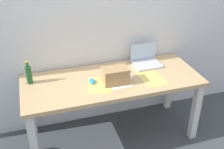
{
  "coord_description": "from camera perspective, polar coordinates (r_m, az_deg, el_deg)",
  "views": [
    {
      "loc": [
        -0.72,
        -2.31,
        2.12
      ],
      "look_at": [
        0.0,
        0.0,
        0.77
      ],
      "focal_mm": 44.82,
      "sensor_mm": 36.0,
      "label": 1
    }
  ],
  "objects": [
    {
      "name": "ground_plane",
      "position": [
        3.22,
        0.0,
        -12.06
      ],
      "size": [
        8.0,
        8.0,
        0.0
      ],
      "primitive_type": "plane",
      "color": "#42474C"
    },
    {
      "name": "back_wall",
      "position": [
        2.94,
        -2.48,
        12.93
      ],
      "size": [
        5.2,
        0.08,
        2.6
      ],
      "primitive_type": "cube",
      "color": "white",
      "rests_on": "ground"
    },
    {
      "name": "desk",
      "position": [
        2.84,
        0.0,
        -2.54
      ],
      "size": [
        1.78,
        0.71,
        0.72
      ],
      "color": "tan",
      "rests_on": "ground"
    },
    {
      "name": "laptop_right",
      "position": [
        3.09,
        6.94,
        2.87
      ],
      "size": [
        0.3,
        0.25,
        0.21
      ],
      "color": "silver",
      "rests_on": "desk"
    },
    {
      "name": "beer_bottle",
      "position": [
        2.8,
        -16.61,
        0.02
      ],
      "size": [
        0.06,
        0.06,
        0.24
      ],
      "color": "#1E5123",
      "rests_on": "desk"
    },
    {
      "name": "computer_mouse",
      "position": [
        2.73,
        -4.11,
        -1.36
      ],
      "size": [
        0.06,
        0.1,
        0.03
      ],
      "primitive_type": "ellipsoid",
      "rotation": [
        0.0,
        0.0,
        -0.01
      ],
      "color": "#338CC6",
      "rests_on": "desk"
    },
    {
      "name": "cardboard_box",
      "position": [
        2.69,
        0.67,
        -0.21
      ],
      "size": [
        0.25,
        0.17,
        0.16
      ],
      "primitive_type": "cube",
      "rotation": [
        0.0,
        0.0,
        -0.0
      ],
      "color": "tan",
      "rests_on": "desk"
    },
    {
      "name": "paper_sheet_near_back",
      "position": [
        2.89,
        1.23,
        0.24
      ],
      "size": [
        0.25,
        0.32,
        0.0
      ],
      "primitive_type": "cube",
      "rotation": [
        0.0,
        0.0,
        0.15
      ],
      "color": "white",
      "rests_on": "desk"
    },
    {
      "name": "paper_sheet_center",
      "position": [
        2.76,
        0.99,
        -1.35
      ],
      "size": [
        0.24,
        0.31,
        0.0
      ],
      "primitive_type": "cube",
      "rotation": [
        0.0,
        0.0,
        0.09
      ],
      "color": "white",
      "rests_on": "desk"
    },
    {
      "name": "paper_yellow_folder",
      "position": [
        2.69,
        -2.64,
        -2.17
      ],
      "size": [
        0.27,
        0.34,
        0.0
      ],
      "primitive_type": "cube",
      "rotation": [
        0.0,
        0.0,
        -0.23
      ],
      "color": "#F4E06B",
      "rests_on": "desk"
    },
    {
      "name": "paper_sheet_front_right",
      "position": [
        2.82,
        8.2,
        -0.86
      ],
      "size": [
        0.22,
        0.3,
        0.0
      ],
      "primitive_type": "cube",
      "rotation": [
        0.0,
        0.0,
        0.04
      ],
      "color": "#F4E06B",
      "rests_on": "desk"
    }
  ]
}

